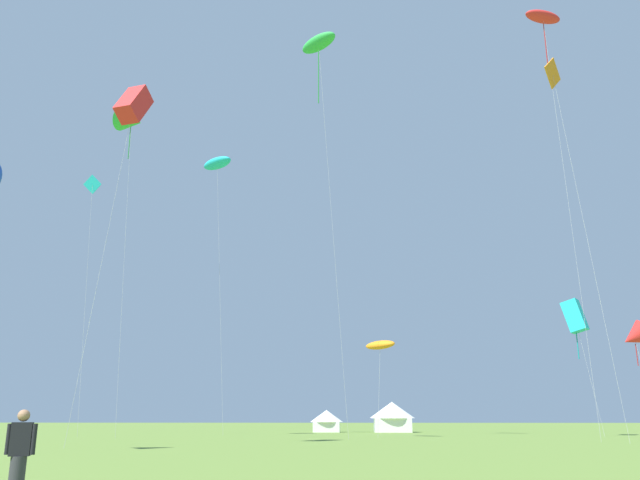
# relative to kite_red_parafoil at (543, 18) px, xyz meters

# --- Properties ---
(kite_red_parafoil) EXTENTS (3.58, 3.50, 34.46)m
(kite_red_parafoil) POSITION_rel_kite_red_parafoil_xyz_m (0.00, 0.00, 0.00)
(kite_red_parafoil) COLOR red
(kite_red_parafoil) RESTS_ON ground
(kite_green_delta) EXTENTS (3.40, 3.69, 29.71)m
(kite_green_delta) POSITION_rel_kite_red_parafoil_xyz_m (-36.43, 5.72, -5.74)
(kite_green_delta) COLOR green
(kite_green_delta) RESTS_ON ground
(kite_red_delta) EXTENTS (2.80, 2.68, 9.07)m
(kite_red_delta) POSITION_rel_kite_red_parafoil_xyz_m (6.04, 4.43, -26.10)
(kite_red_delta) COLOR red
(kite_red_delta) RESTS_ON ground
(kite_orange_diamond) EXTENTS (2.73, 2.62, 28.25)m
(kite_orange_diamond) POSITION_rel_kite_red_parafoil_xyz_m (-0.69, -3.00, -7.22)
(kite_orange_diamond) COLOR orange
(kite_orange_diamond) RESTS_ON ground
(kite_cyan_parafoil) EXTENTS (4.03, 3.56, 27.31)m
(kite_cyan_parafoil) POSITION_rel_kite_red_parafoil_xyz_m (-29.83, 12.95, -7.23)
(kite_cyan_parafoil) COLOR #1EB7CC
(kite_cyan_parafoil) RESTS_ON ground
(kite_green_parafoil) EXTENTS (4.44, 3.99, 35.52)m
(kite_green_parafoil) POSITION_rel_kite_red_parafoil_xyz_m (-19.01, 4.30, 0.85)
(kite_green_parafoil) COLOR green
(kite_green_parafoil) RESTS_ON ground
(kite_red_box) EXTENTS (2.68, 2.80, 22.24)m
(kite_red_box) POSITION_rel_kite_red_parafoil_xyz_m (-30.00, -11.28, -13.04)
(kite_red_box) COLOR red
(kite_red_box) RESTS_ON ground
(kite_cyan_box) EXTENTS (2.51, 2.55, 11.98)m
(kite_cyan_box) POSITION_rel_kite_red_parafoil_xyz_m (3.88, 11.29, -23.42)
(kite_cyan_box) COLOR #1EB7CC
(kite_cyan_box) RESTS_ON ground
(kite_cyan_diamond) EXTENTS (2.71, 2.46, 24.39)m
(kite_cyan_diamond) POSITION_rel_kite_red_parafoil_xyz_m (-41.30, 9.95, -11.02)
(kite_cyan_diamond) COLOR #1EB7CC
(kite_cyan_diamond) RESTS_ON ground
(kite_orange_parafoil) EXTENTS (3.16, 3.16, 8.06)m
(kite_orange_parafoil) POSITION_rel_kite_red_parafoil_xyz_m (-13.90, 7.86, -26.27)
(kite_orange_parafoil) COLOR orange
(kite_orange_parafoil) RESTS_ON ground
(person_spectator) EXTENTS (0.57, 0.32, 1.73)m
(person_spectator) POSITION_rel_kite_red_parafoil_xyz_m (-22.42, -35.95, -32.99)
(person_spectator) COLOR #2D2D33
(person_spectator) RESTS_ON ground
(festival_tent_center) EXTENTS (3.65, 3.65, 2.37)m
(festival_tent_center) POSITION_rel_kite_red_parafoil_xyz_m (-19.24, 26.46, -32.52)
(festival_tent_center) COLOR white
(festival_tent_center) RESTS_ON ground
(festival_tent_right) EXTENTS (5.00, 5.00, 3.25)m
(festival_tent_right) POSITION_rel_kite_red_parafoil_xyz_m (-11.97, 26.46, -32.04)
(festival_tent_right) COLOR white
(festival_tent_right) RESTS_ON ground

